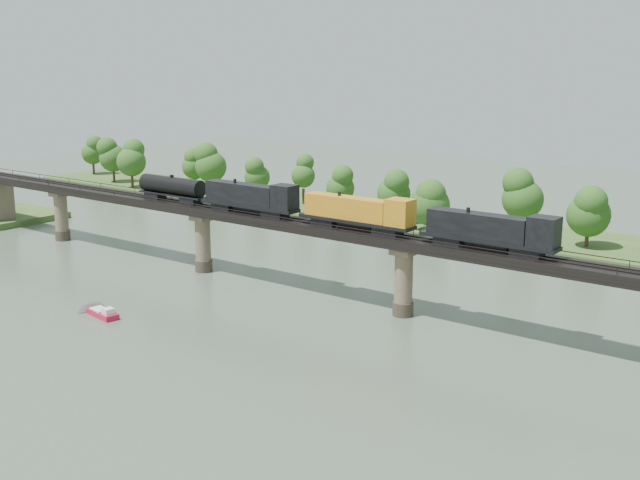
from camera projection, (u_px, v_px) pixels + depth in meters
The scene contains 7 objects.
ground at pixel (265, 381), 91.24m from camera, with size 400.00×400.00×0.00m, color #3C4B3A.
far_bank at pixel (550, 241), 157.08m from camera, with size 300.00×24.00×1.60m, color #324D1E.
bridge at pixel (404, 279), 113.32m from camera, with size 236.00×30.00×11.50m.
bridge_superstructure at pixel (405, 235), 111.91m from camera, with size 220.00×4.90×0.75m.
far_treeline at pixel (503, 200), 156.65m from camera, with size 289.06×17.54×13.60m.
freight_train at pixel (319, 207), 120.31m from camera, with size 76.62×2.99×5.27m.
motorboat at pixel (103, 313), 113.79m from camera, with size 5.96×2.96×1.60m.
Camera 1 is at (56.57, -64.20, 36.08)m, focal length 45.00 mm.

